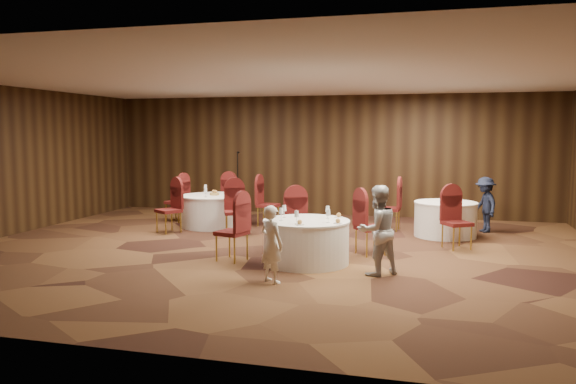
% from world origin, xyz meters
% --- Properties ---
extents(ground, '(12.00, 12.00, 0.00)m').
position_xyz_m(ground, '(0.00, 0.00, 0.00)').
color(ground, black).
rests_on(ground, ground).
extents(room_shell, '(12.00, 12.00, 12.00)m').
position_xyz_m(room_shell, '(0.00, 0.00, 1.96)').
color(room_shell, silver).
rests_on(room_shell, ground).
extents(table_main, '(1.47, 1.47, 0.74)m').
position_xyz_m(table_main, '(0.78, -0.77, 0.38)').
color(table_main, white).
rests_on(table_main, ground).
extents(table_left, '(1.61, 1.61, 0.74)m').
position_xyz_m(table_left, '(-2.17, 2.38, 0.38)').
color(table_left, white).
rests_on(table_left, ground).
extents(table_right, '(1.32, 1.32, 0.74)m').
position_xyz_m(table_right, '(3.09, 2.41, 0.38)').
color(table_right, white).
rests_on(table_right, ground).
extents(chairs_main, '(2.95, 2.06, 1.00)m').
position_xyz_m(chairs_main, '(0.49, -0.08, 0.50)').
color(chairs_main, '#390B0C').
rests_on(chairs_main, ground).
extents(chairs_left, '(2.96, 3.07, 1.00)m').
position_xyz_m(chairs_left, '(-2.14, 2.42, 0.50)').
color(chairs_left, '#390B0C').
rests_on(chairs_left, ground).
extents(chairs_right, '(2.05, 2.38, 1.00)m').
position_xyz_m(chairs_right, '(2.58, 2.00, 0.50)').
color(chairs_right, '#390B0C').
rests_on(chairs_right, ground).
extents(tabletop_main, '(1.13, 1.09, 0.22)m').
position_xyz_m(tabletop_main, '(0.92, -0.87, 0.84)').
color(tabletop_main, silver).
rests_on(tabletop_main, table_main).
extents(tabletop_left, '(0.88, 0.78, 0.22)m').
position_xyz_m(tabletop_left, '(-2.17, 2.39, 0.82)').
color(tabletop_left, silver).
rests_on(tabletop_left, table_left).
extents(tabletop_right, '(0.08, 0.08, 0.22)m').
position_xyz_m(tabletop_right, '(3.29, 2.16, 0.90)').
color(tabletop_right, silver).
rests_on(tabletop_right, table_right).
extents(mic_stand, '(0.24, 0.24, 1.72)m').
position_xyz_m(mic_stand, '(-2.20, 4.07, 0.51)').
color(mic_stand, black).
rests_on(mic_stand, ground).
extents(woman_a, '(0.50, 0.45, 1.15)m').
position_xyz_m(woman_a, '(0.56, -2.12, 0.58)').
color(woman_a, white).
rests_on(woman_a, ground).
extents(woman_b, '(0.86, 0.85, 1.40)m').
position_xyz_m(woman_b, '(2.02, -1.26, 0.70)').
color(woman_b, '#B6B7BC').
rests_on(woman_b, ground).
extents(man_c, '(0.73, 0.91, 1.23)m').
position_xyz_m(man_c, '(3.95, 3.17, 0.62)').
color(man_c, black).
rests_on(man_c, ground).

